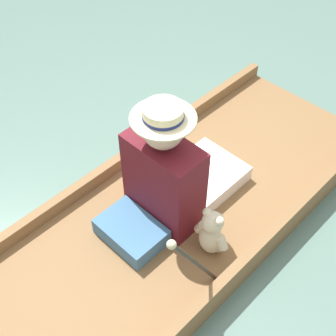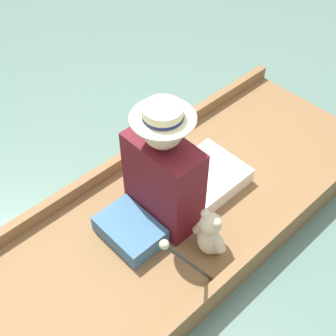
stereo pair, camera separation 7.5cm
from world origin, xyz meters
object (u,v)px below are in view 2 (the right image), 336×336
wine_glass (179,136)px  teddy_bear (210,235)px  seated_person (174,173)px  walking_cane (186,261)px

wine_glass → teddy_bear: bearing=-32.5°
teddy_bear → wine_glass: 0.86m
seated_person → walking_cane: size_ratio=1.17×
seated_person → walking_cane: bearing=-33.6°
teddy_bear → walking_cane: 0.46m
seated_person → teddy_bear: 0.42m
teddy_bear → wine_glass: bearing=147.5°
wine_glass → walking_cane: 1.22m
seated_person → wine_glass: (-0.34, 0.38, -0.17)m
seated_person → walking_cane: seated_person is taller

